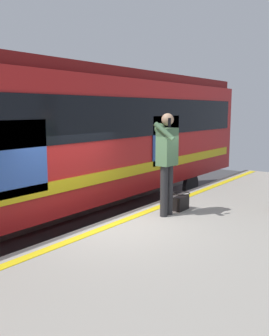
# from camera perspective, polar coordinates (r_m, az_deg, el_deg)

# --- Properties ---
(ground_plane) EXTENTS (25.08, 25.08, 0.00)m
(ground_plane) POSITION_cam_1_polar(r_m,az_deg,el_deg) (7.14, -4.14, -15.72)
(ground_plane) COLOR #3D3D3F
(platform) EXTENTS (13.69, 3.97, 1.03)m
(platform) POSITION_cam_1_polar(r_m,az_deg,el_deg) (5.93, 11.10, -15.74)
(platform) COLOR #9E998E
(platform) RESTS_ON ground
(safety_line) EXTENTS (13.42, 0.16, 0.01)m
(safety_line) POSITION_cam_1_polar(r_m,az_deg,el_deg) (6.59, -2.24, -8.19)
(safety_line) COLOR yellow
(safety_line) RESTS_ON platform
(track_rail_near) EXTENTS (17.80, 0.08, 0.16)m
(track_rail_near) POSITION_cam_1_polar(r_m,az_deg,el_deg) (8.19, -13.07, -11.99)
(track_rail_near) COLOR slate
(track_rail_near) RESTS_ON ground
(track_rail_far) EXTENTS (17.80, 0.08, 0.16)m
(track_rail_far) POSITION_cam_1_polar(r_m,az_deg,el_deg) (9.28, -18.91, -9.73)
(track_rail_far) COLOR slate
(track_rail_far) RESTS_ON ground
(train_carriage) EXTENTS (13.18, 2.90, 3.75)m
(train_carriage) POSITION_cam_1_polar(r_m,az_deg,el_deg) (8.96, -11.05, 5.17)
(train_carriage) COLOR red
(train_carriage) RESTS_ON ground
(passenger) EXTENTS (0.57, 0.55, 1.87)m
(passenger) POSITION_cam_1_polar(r_m,az_deg,el_deg) (6.81, 4.93, 1.88)
(passenger) COLOR #262628
(passenger) RESTS_ON platform
(handbag) EXTENTS (0.37, 0.34, 0.34)m
(handbag) POSITION_cam_1_polar(r_m,az_deg,el_deg) (7.37, 7.09, -5.13)
(handbag) COLOR black
(handbag) RESTS_ON platform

